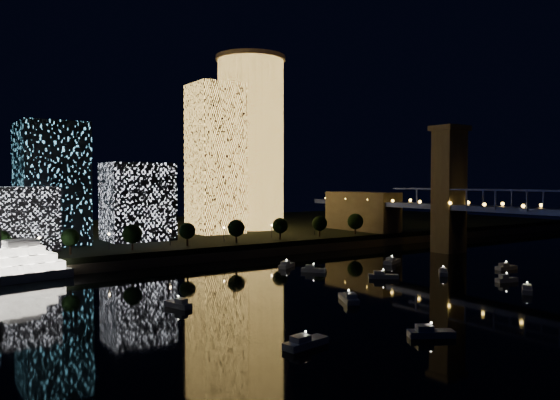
% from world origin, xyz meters
% --- Properties ---
extents(ground, '(520.00, 520.00, 0.00)m').
position_xyz_m(ground, '(0.00, 0.00, 0.00)').
color(ground, black).
rests_on(ground, ground).
extents(far_bank, '(420.00, 160.00, 5.00)m').
position_xyz_m(far_bank, '(0.00, 160.00, 2.50)').
color(far_bank, black).
rests_on(far_bank, ground).
extents(seawall, '(420.00, 6.00, 3.00)m').
position_xyz_m(seawall, '(0.00, 82.00, 1.50)').
color(seawall, '#6B5E4C').
rests_on(seawall, ground).
extents(tower_cylindrical, '(34.00, 34.00, 83.67)m').
position_xyz_m(tower_cylindrical, '(26.95, 138.34, 46.96)').
color(tower_cylindrical, '#FFBD51').
rests_on(tower_cylindrical, far_bank).
extents(tower_rectangular, '(20.84, 20.84, 66.32)m').
position_xyz_m(tower_rectangular, '(2.06, 127.85, 38.16)').
color(tower_rectangular, '#FFBD51').
rests_on(tower_rectangular, far_bank).
extents(midrise_blocks, '(83.58, 38.35, 44.55)m').
position_xyz_m(midrise_blocks, '(-69.18, 121.10, 22.53)').
color(midrise_blocks, silver).
rests_on(midrise_blocks, far_bank).
extents(motorboats, '(113.78, 88.35, 2.78)m').
position_xyz_m(motorboats, '(-5.11, 11.70, 0.81)').
color(motorboats, silver).
rests_on(motorboats, ground).
extents(esplanade_trees, '(166.63, 6.99, 9.00)m').
position_xyz_m(esplanade_trees, '(-27.13, 88.00, 10.47)').
color(esplanade_trees, black).
rests_on(esplanade_trees, far_bank).
extents(street_lamps, '(132.70, 0.70, 5.65)m').
position_xyz_m(street_lamps, '(-34.00, 94.00, 9.02)').
color(street_lamps, black).
rests_on(street_lamps, far_bank).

